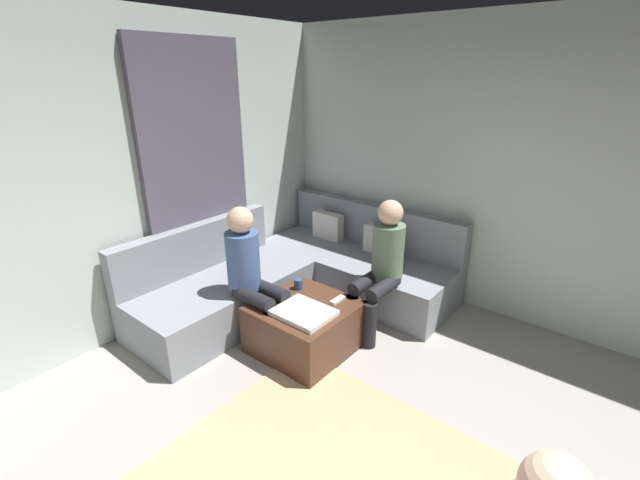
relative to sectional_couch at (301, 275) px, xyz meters
The scene contains 10 objects.
wall_back 2.57m from the sectional_couch, 27.05° to the left, with size 6.00×0.12×2.70m, color silver.
wall_left 2.33m from the sectional_couch, 114.60° to the right, with size 0.12×6.00×2.70m, color silver.
curtain_panel 1.36m from the sectional_couch, 142.74° to the right, with size 0.06×1.10×2.50m, color #595166.
sectional_couch is the anchor object (origin of this frame).
ottoman 0.85m from the sectional_couch, 46.73° to the right, with size 0.76×0.76×0.42m, color #4C2D1E.
folded_blanket 1.01m from the sectional_couch, 47.27° to the right, with size 0.44×0.36×0.04m, color white.
coffee_mug 0.59m from the sectional_couch, 50.49° to the right, with size 0.08×0.08×0.10m, color #334C72.
game_remote 0.87m from the sectional_couch, 27.45° to the right, with size 0.05×0.15×0.02m, color white.
person_on_couch_back 0.98m from the sectional_couch, ahead, with size 0.30×0.60×1.20m.
person_on_couch_side 0.88m from the sectional_couch, 79.32° to the right, with size 0.60×0.30×1.20m.
Camera 1 is at (0.52, -1.03, 2.21)m, focal length 23.88 mm.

